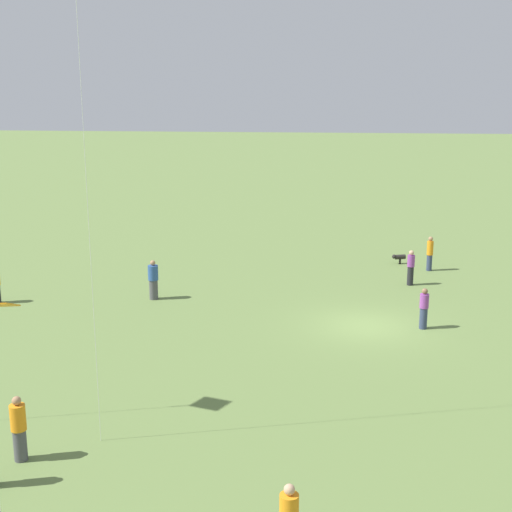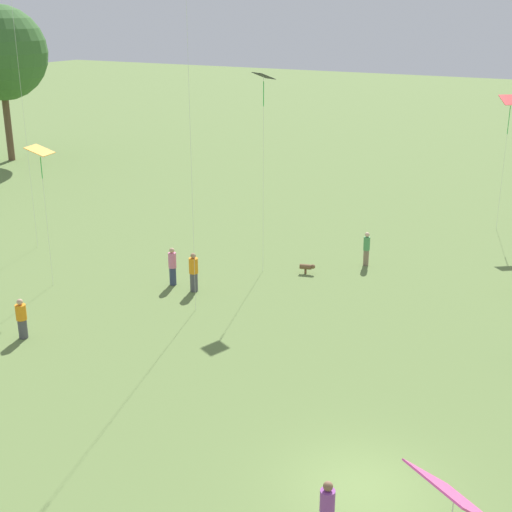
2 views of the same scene
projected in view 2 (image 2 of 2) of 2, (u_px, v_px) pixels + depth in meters
name	position (u px, v px, depth m)	size (l,w,h in m)	color
ground_plane	(363.00, 490.00, 19.02)	(240.00, 240.00, 0.00)	olive
tree_4	(0.00, 53.00, 57.00)	(7.52, 7.52, 12.46)	brown
person_0	(194.00, 272.00, 32.03)	(0.57, 0.57, 1.81)	#4C4C51
person_1	(366.00, 249.00, 35.25)	(0.41, 0.41, 1.72)	#847056
person_5	(22.00, 319.00, 27.49)	(0.55, 0.55, 1.63)	#4C4C51
person_6	(327.00, 512.00, 16.92)	(0.49, 0.49, 1.70)	#333D5B
person_7	(172.00, 266.00, 32.77)	(0.50, 0.50, 1.79)	#333D5B
kite_2	(511.00, 103.00, 38.98)	(1.46, 1.48, 7.61)	red
kite_3	(264.00, 85.00, 31.84)	(1.05, 1.07, 9.44)	black
kite_5	(40.00, 154.00, 31.00)	(1.19, 1.15, 6.47)	orange
kite_7	(452.00, 511.00, 7.77)	(1.12, 1.18, 7.51)	#E54C99
dog_0	(307.00, 267.00, 34.31)	(0.40, 0.76, 0.49)	brown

